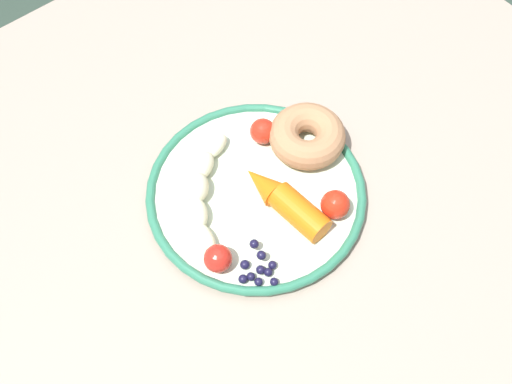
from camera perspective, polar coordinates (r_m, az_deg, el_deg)
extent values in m
plane|color=#2E4035|center=(1.49, -0.25, -13.34)|extent=(6.00, 6.00, 0.00)
cube|color=#A49283|center=(0.84, -0.44, 0.99)|extent=(1.03, 0.90, 0.03)
cube|color=tan|center=(1.50, 3.77, 13.30)|extent=(0.05, 0.05, 0.70)
cylinder|color=silver|center=(0.80, 0.00, -0.22)|extent=(0.27, 0.27, 0.01)
torus|color=#307B5C|center=(0.80, 0.00, 0.00)|extent=(0.28, 0.28, 0.01)
ellipsoid|color=#E9EBC1|center=(0.83, -3.66, 4.18)|extent=(0.05, 0.03, 0.02)
ellipsoid|color=#E9EBC1|center=(0.81, -4.81, 2.42)|extent=(0.05, 0.04, 0.02)
ellipsoid|color=#E9EBC1|center=(0.79, -5.41, 0.41)|extent=(0.05, 0.05, 0.03)
ellipsoid|color=#E9EBC1|center=(0.77, -5.34, -1.93)|extent=(0.04, 0.05, 0.02)
ellipsoid|color=#E9EBC1|center=(0.76, -4.59, -4.24)|extent=(0.03, 0.05, 0.02)
cylinder|color=orange|center=(0.76, 3.79, -2.04)|extent=(0.04, 0.08, 0.04)
cone|color=orange|center=(0.79, 0.48, 0.87)|extent=(0.04, 0.05, 0.04)
torus|color=#AF7D55|center=(0.83, 4.69, 5.11)|extent=(0.14, 0.14, 0.04)
sphere|color=#191638|center=(0.74, 1.12, -7.31)|extent=(0.01, 0.01, 0.01)
sphere|color=#191638|center=(0.74, 0.42, -7.10)|extent=(0.01, 0.01, 0.01)
sphere|color=#191638|center=(0.75, -1.02, -6.63)|extent=(0.01, 0.01, 0.01)
sphere|color=#191638|center=(0.74, -0.47, -7.71)|extent=(0.01, 0.01, 0.01)
sphere|color=#191638|center=(0.74, 1.67, -8.18)|extent=(0.01, 0.01, 0.01)
sphere|color=#191638|center=(0.75, 1.51, -6.67)|extent=(0.01, 0.01, 0.01)
sphere|color=#191638|center=(0.74, 0.23, -8.18)|extent=(0.01, 0.01, 0.01)
sphere|color=#191638|center=(0.74, -1.20, -7.93)|extent=(0.01, 0.01, 0.01)
sphere|color=#191638|center=(0.74, 0.49, -5.78)|extent=(0.01, 0.01, 0.01)
sphere|color=#191638|center=(0.75, -0.17, -4.76)|extent=(0.01, 0.01, 0.01)
sphere|color=red|center=(0.83, 0.62, 5.56)|extent=(0.03, 0.03, 0.03)
sphere|color=red|center=(0.74, -3.49, -6.06)|extent=(0.03, 0.03, 0.03)
sphere|color=red|center=(0.78, 7.23, -1.14)|extent=(0.04, 0.04, 0.04)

